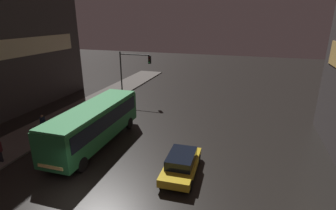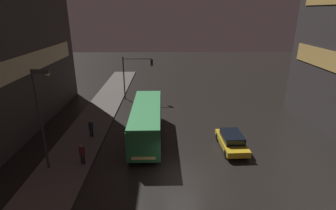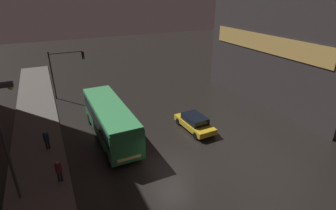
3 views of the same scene
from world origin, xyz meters
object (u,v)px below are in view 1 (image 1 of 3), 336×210
object	(u,v)px
traffic_light_main	(132,67)
car_taxi	(181,163)
bus_near	(94,121)
pedestrian_mid	(43,122)

from	to	relation	value
traffic_light_main	car_taxi	bearing A→B (deg)	-54.69
bus_near	pedestrian_mid	size ratio (longest dim) A/B	6.15
pedestrian_mid	traffic_light_main	world-z (taller)	traffic_light_main
pedestrian_mid	car_taxi	bearing A→B (deg)	-103.61
bus_near	car_taxi	size ratio (longest dim) A/B	2.23
bus_near	traffic_light_main	bearing A→B (deg)	-79.77
pedestrian_mid	traffic_light_main	size ratio (longest dim) A/B	0.29
car_taxi	pedestrian_mid	distance (m)	12.79
car_taxi	pedestrian_mid	world-z (taller)	pedestrian_mid
traffic_light_main	pedestrian_mid	bearing A→B (deg)	-103.93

